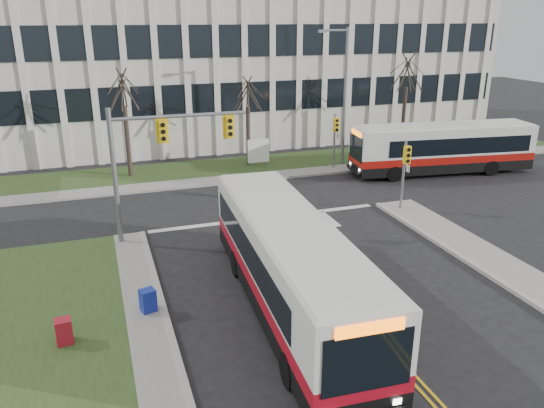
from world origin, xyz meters
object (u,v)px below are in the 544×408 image
Objects in this scene: streetlight at (343,90)px; bus_cross at (442,150)px; newspaper_box_red at (64,333)px; bus_main at (289,268)px; directory_sign at (258,151)px; newspaper_box_blue at (148,302)px.

streetlight is 0.77× the size of bus_cross.
bus_cross is 12.54× the size of newspaper_box_red.
bus_main is at bearing -42.75° from bus_cross.
directory_sign is 21.64m from newspaper_box_red.
streetlight is 7.58m from bus_cross.
bus_cross is at bearing -34.52° from streetlight.
bus_main reaches higher than bus_cross.
directory_sign reaches higher than newspaper_box_blue.
newspaper_box_red is at bearing -53.53° from bus_cross.
directory_sign is (-5.53, 1.30, -4.02)m from streetlight.
newspaper_box_red is (-23.03, -12.91, -1.11)m from bus_cross.
streetlight is 0.74× the size of bus_main.
newspaper_box_blue is at bearing -133.54° from streetlight.
bus_cross is at bearing 43.14° from bus_main.
bus_cross reaches higher than newspaper_box_blue.
newspaper_box_red is at bearing -178.39° from bus_main.
newspaper_box_red is (-12.00, -17.99, -0.70)m from directory_sign.
bus_main is 20.36m from bus_cross.
directory_sign reaches higher than newspaper_box_red.
bus_cross is at bearing 23.75° from newspaper_box_red.
directory_sign is 12.15m from bus_cross.
streetlight is 19.99m from bus_main.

